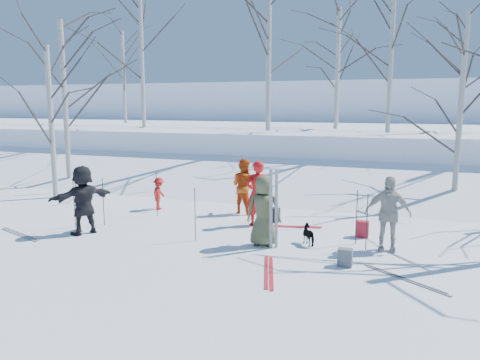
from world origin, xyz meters
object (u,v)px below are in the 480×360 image
at_px(skier_cream_east, 388,214).
at_px(backpack_red, 362,229).
at_px(skier_red_seated, 159,194).
at_px(backpack_dark, 274,215).
at_px(skier_grey_west, 83,200).
at_px(skier_redor_behind, 244,186).
at_px(skier_red_north, 257,193).
at_px(skier_olive_center, 264,211).
at_px(backpack_grey, 345,258).
at_px(dog, 310,235).

distance_m(skier_cream_east, backpack_red, 1.32).
relative_size(skier_red_seated, backpack_dark, 2.61).
bearing_deg(backpack_red, skier_grey_west, -162.37).
distance_m(skier_redor_behind, skier_grey_west, 4.82).
distance_m(skier_redor_behind, backpack_dark, 1.53).
distance_m(skier_red_north, backpack_red, 3.01).
bearing_deg(backpack_red, backpack_dark, 163.80).
height_order(skier_olive_center, backpack_grey, skier_olive_center).
bearing_deg(skier_olive_center, skier_red_north, -76.89).
bearing_deg(backpack_red, skier_cream_east, -55.59).
bearing_deg(dog, skier_grey_west, -29.75).
bearing_deg(dog, skier_red_seated, -61.73).
distance_m(skier_red_north, skier_grey_west, 4.65).
bearing_deg(skier_grey_west, skier_redor_behind, 167.24).
xyz_separation_m(skier_red_north, skier_redor_behind, (-0.84, 1.24, -0.06)).
relative_size(skier_redor_behind, skier_cream_east, 0.97).
height_order(skier_cream_east, backpack_grey, skier_cream_east).
height_order(skier_red_north, dog, skier_red_north).
xyz_separation_m(dog, backpack_dark, (-1.45, 1.86, -0.05)).
bearing_deg(backpack_dark, dog, -51.99).
relative_size(skier_red_north, backpack_dark, 4.55).
xyz_separation_m(skier_olive_center, backpack_dark, (-0.41, 2.29, -0.65)).
bearing_deg(backpack_red, skier_redor_behind, 158.67).
distance_m(skier_olive_center, backpack_grey, 2.31).
bearing_deg(skier_redor_behind, skier_grey_west, 67.30).
bearing_deg(backpack_dark, backpack_grey, -51.65).
bearing_deg(skier_redor_behind, skier_red_seated, 27.87).
distance_m(skier_grey_west, backpack_grey, 6.82).
relative_size(skier_olive_center, dog, 2.89).
xyz_separation_m(backpack_grey, backpack_dark, (-2.46, 3.11, 0.01)).
distance_m(skier_red_north, backpack_grey, 3.89).
xyz_separation_m(skier_cream_east, dog, (-1.76, -0.18, -0.63)).
distance_m(skier_olive_center, skier_cream_east, 2.87).
distance_m(dog, backpack_red, 1.58).
bearing_deg(skier_red_seated, skier_grey_west, 164.14).
distance_m(skier_olive_center, skier_redor_behind, 3.41).
relative_size(skier_cream_east, backpack_dark, 4.39).
bearing_deg(skier_olive_center, backpack_dark, -89.68).
bearing_deg(skier_red_seated, backpack_red, -107.19).
xyz_separation_m(skier_cream_east, backpack_red, (-0.64, 0.94, -0.67)).
height_order(skier_red_north, skier_red_seated, skier_red_north).
bearing_deg(skier_red_north, backpack_grey, 96.93).
bearing_deg(backpack_red, skier_red_north, 175.50).
bearing_deg(skier_red_north, skier_grey_west, -8.96).
bearing_deg(skier_grey_west, skier_cream_east, 127.29).
height_order(skier_redor_behind, skier_red_seated, skier_redor_behind).
height_order(skier_red_north, backpack_red, skier_red_north).
bearing_deg(skier_red_seated, skier_olive_center, -128.92).
height_order(skier_redor_behind, skier_cream_east, skier_cream_east).
relative_size(skier_olive_center, skier_grey_west, 0.94).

